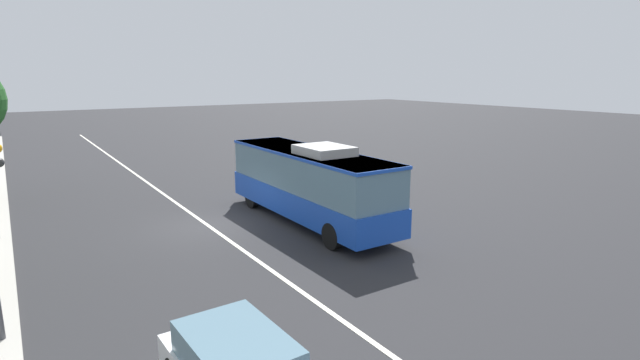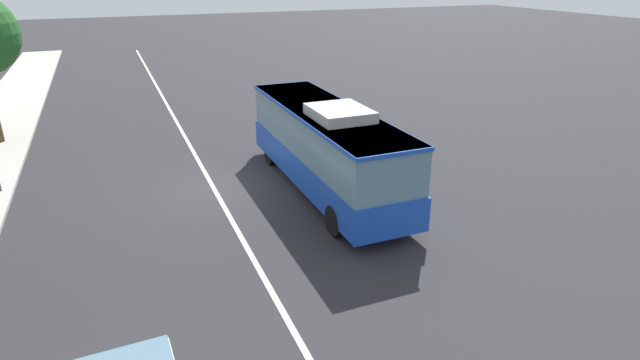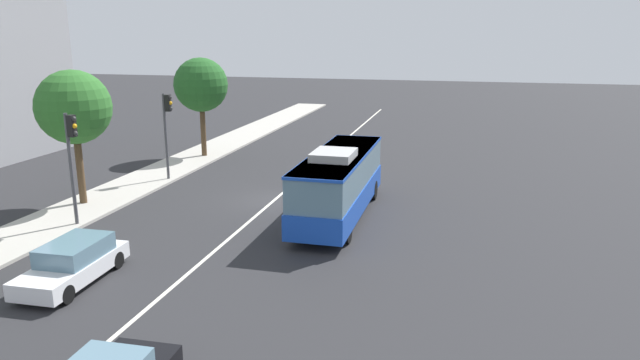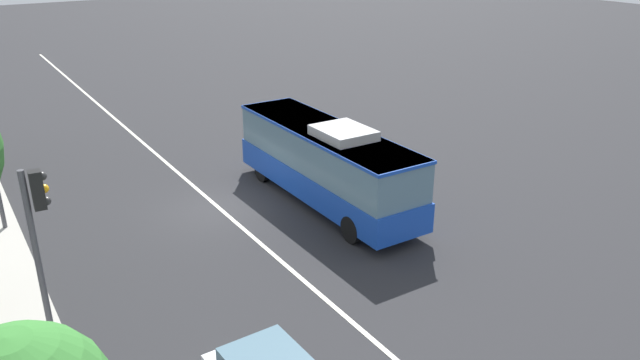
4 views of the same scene
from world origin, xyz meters
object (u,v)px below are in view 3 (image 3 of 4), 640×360
at_px(traffic_light_mid_block, 72,150).
at_px(transit_bus, 339,180).
at_px(street_tree_kerbside_left, 201,85).
at_px(street_tree_kerbside_right, 74,108).
at_px(sedan_white, 73,262).
at_px(traffic_light_near_corner, 167,122).

bearing_deg(traffic_light_mid_block, transit_bus, 24.97).
height_order(traffic_light_mid_block, street_tree_kerbside_left, street_tree_kerbside_left).
bearing_deg(street_tree_kerbside_right, sedan_white, -145.60).
distance_m(transit_bus, sedan_white, 12.19).
relative_size(transit_bus, sedan_white, 2.20).
relative_size(sedan_white, traffic_light_near_corner, 0.88).
height_order(transit_bus, sedan_white, transit_bus).
distance_m(sedan_white, traffic_light_mid_block, 6.96).
bearing_deg(street_tree_kerbside_left, sedan_white, -167.08).
relative_size(transit_bus, traffic_light_near_corner, 1.92).
bearing_deg(traffic_light_near_corner, traffic_light_mid_block, -92.12).
xyz_separation_m(traffic_light_near_corner, traffic_light_mid_block, (-8.60, -0.07, 0.00)).
xyz_separation_m(transit_bus, traffic_light_near_corner, (4.25, 11.20, 1.75)).
bearing_deg(traffic_light_mid_block, sedan_white, -51.42).
height_order(sedan_white, traffic_light_mid_block, traffic_light_mid_block).
bearing_deg(traffic_light_near_corner, transit_bus, -23.38).
xyz_separation_m(street_tree_kerbside_left, street_tree_kerbside_right, (-12.28, 0.92, -0.05)).
xyz_separation_m(traffic_light_near_corner, street_tree_kerbside_right, (-5.61, 1.90, 1.45)).
relative_size(traffic_light_mid_block, street_tree_kerbside_right, 0.76).
xyz_separation_m(traffic_light_near_corner, street_tree_kerbside_left, (6.66, 0.98, 1.50)).
relative_size(traffic_light_near_corner, traffic_light_mid_block, 1.00).
height_order(transit_bus, street_tree_kerbside_left, street_tree_kerbside_left).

